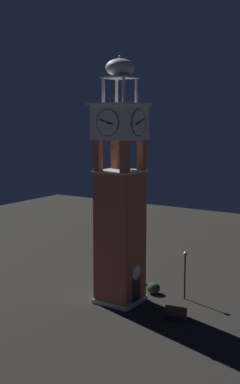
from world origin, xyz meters
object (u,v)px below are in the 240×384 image
Objects in this scene: clock_tower at (120,203)px; lamp_post at (185,266)px; trash_bin at (138,278)px; park_bench at (176,313)px.

clock_tower is 4.89× the size of lamp_post.
clock_tower is 7.23m from lamp_post.
trash_bin is at bearing 13.82° from clock_tower.
clock_tower is 23.34× the size of trash_bin.
park_bench is at bearing -99.54° from clock_tower.
park_bench is 0.43× the size of lamp_post.
park_bench is at bearing -162.23° from lamp_post.
clock_tower is 8.76m from trash_bin.
lamp_post reaches higher than park_bench.
park_bench reaches higher than trash_bin.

